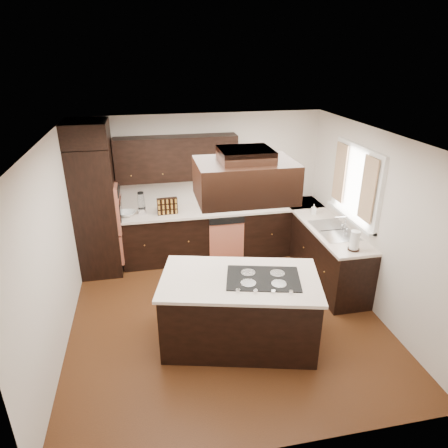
{
  "coord_description": "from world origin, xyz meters",
  "views": [
    {
      "loc": [
        -0.93,
        -4.55,
        3.44
      ],
      "look_at": [
        0.1,
        0.6,
        1.15
      ],
      "focal_mm": 32.0,
      "sensor_mm": 36.0,
      "label": 1
    }
  ],
  "objects_px": {
    "island": "(239,311)",
    "range_hood": "(245,180)",
    "spice_rack": "(167,206)",
    "oven_column": "(97,211)"
  },
  "relations": [
    {
      "from": "island",
      "to": "range_hood",
      "type": "bearing_deg",
      "value": -27.19
    },
    {
      "from": "spice_rack",
      "to": "island",
      "type": "bearing_deg",
      "value": -77.7
    },
    {
      "from": "oven_column",
      "to": "range_hood",
      "type": "relative_size",
      "value": 2.02
    },
    {
      "from": "island",
      "to": "spice_rack",
      "type": "distance_m",
      "value": 2.44
    },
    {
      "from": "oven_column",
      "to": "range_hood",
      "type": "bearing_deg",
      "value": -50.26
    },
    {
      "from": "oven_column",
      "to": "spice_rack",
      "type": "distance_m",
      "value": 1.14
    },
    {
      "from": "range_hood",
      "to": "island",
      "type": "bearing_deg",
      "value": 138.81
    },
    {
      "from": "oven_column",
      "to": "island",
      "type": "distance_m",
      "value": 2.96
    },
    {
      "from": "island",
      "to": "range_hood",
      "type": "relative_size",
      "value": 1.76
    },
    {
      "from": "oven_column",
      "to": "spice_rack",
      "type": "relative_size",
      "value": 6.32
    }
  ]
}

